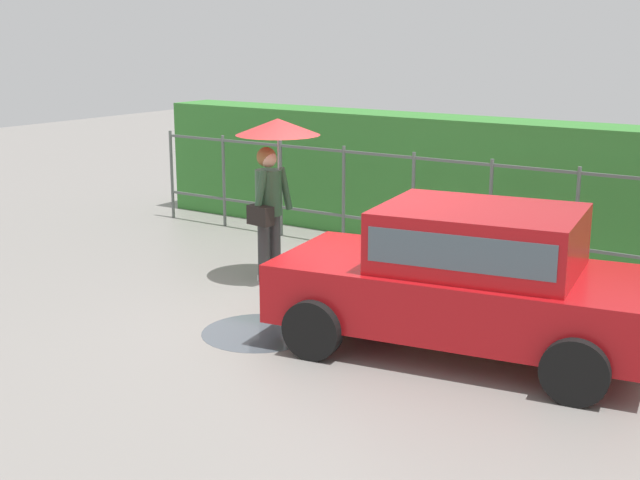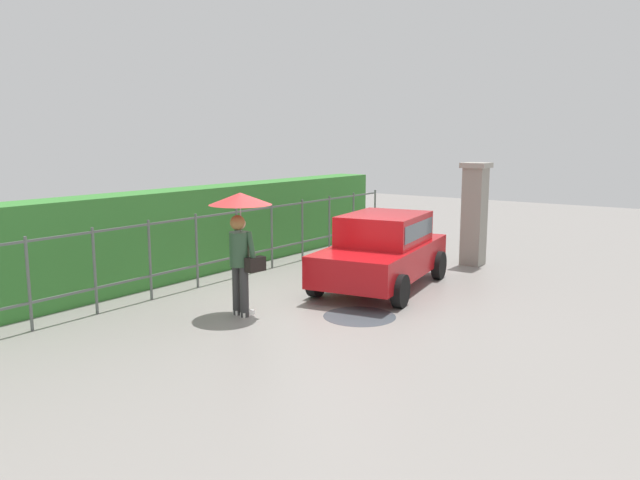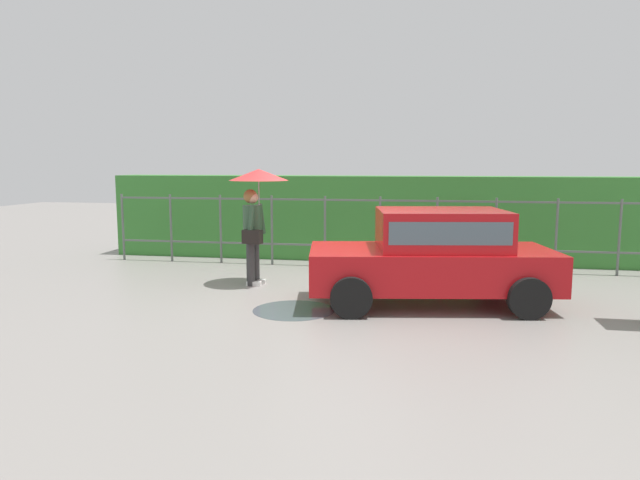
% 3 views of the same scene
% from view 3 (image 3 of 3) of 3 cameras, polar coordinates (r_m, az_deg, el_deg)
% --- Properties ---
extents(ground_plane, '(40.00, 40.00, 0.00)m').
position_cam_3_polar(ground_plane, '(9.43, 2.12, -5.74)').
color(ground_plane, gray).
extents(car, '(3.93, 2.33, 1.48)m').
position_cam_3_polar(car, '(9.00, 11.32, -1.31)').
color(car, '#B71116').
rests_on(car, ground).
extents(pedestrian, '(1.06, 1.06, 2.08)m').
position_cam_3_polar(pedestrian, '(10.28, -6.38, 4.26)').
color(pedestrian, '#333333').
rests_on(pedestrian, ground).
extents(fence_section, '(11.69, 0.05, 1.50)m').
position_cam_3_polar(fence_section, '(12.00, 5.99, 1.11)').
color(fence_section, '#59605B').
rests_on(fence_section, ground).
extents(hedge_row, '(12.64, 0.90, 1.90)m').
position_cam_3_polar(hedge_row, '(13.05, 6.35, 2.18)').
color(hedge_row, '#387F33').
rests_on(hedge_row, ground).
extents(puddle_near, '(1.23, 1.23, 0.00)m').
position_cam_3_polar(puddle_near, '(8.63, -2.63, -6.99)').
color(puddle_near, '#4C545B').
rests_on(puddle_near, ground).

